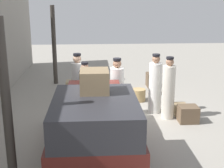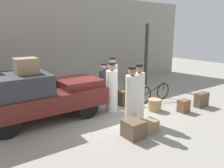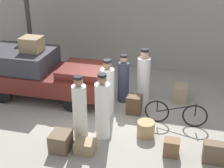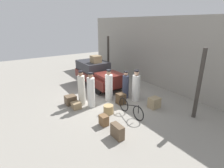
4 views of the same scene
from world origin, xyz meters
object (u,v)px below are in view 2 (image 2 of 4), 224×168
Objects in this scene: porter_standing_middle at (104,85)px; suitcase_tan_flat at (131,87)px; porter_with_bicycle at (132,100)px; trunk_wicker_pale at (184,106)px; conductor_in_dark_uniform at (113,80)px; porter_lifting_near_truck at (138,95)px; trunk_on_truck_roof at (26,66)px; truck at (35,94)px; bicycle at (154,93)px; suitcase_black_upright at (133,129)px; suitcase_small_leather at (148,125)px; porter_carrying_trunk at (112,89)px; wicker_basket at (155,105)px; trunk_large_brown at (124,98)px; trunk_umber_medium at (201,100)px.

porter_standing_middle reaches higher than suitcase_tan_flat.
trunk_wicker_pale is at bearing -1.93° from porter_with_bicycle.
porter_with_bicycle is 3.38× the size of suitcase_tan_flat.
conductor_in_dark_uniform is 2.49m from porter_lifting_near_truck.
truck is at bearing -0.00° from trunk_on_truck_roof.
suitcase_tan_flat is (0.06, 1.51, -0.09)m from bicycle.
suitcase_small_leather is at bearing 4.71° from suitcase_black_upright.
suitcase_tan_flat reaches higher than suitcase_small_leather.
suitcase_black_upright reaches higher than suitcase_small_leather.
conductor_in_dark_uniform reaches higher than porter_standing_middle.
suitcase_tan_flat is at bearing 9.11° from truck.
truck reaches higher than trunk_wicker_pale.
bicycle is at bearing -31.01° from porter_standing_middle.
porter_carrying_trunk is at bearing 142.46° from trunk_wicker_pale.
trunk_on_truck_roof is (-4.75, -0.73, 1.52)m from suitcase_tan_flat.
wicker_basket is 0.74× the size of trunk_on_truck_roof.
wicker_basket is at bearing -133.98° from bicycle.
trunk_large_brown reaches higher than suitcase_small_leather.
porter_lifting_near_truck reaches higher than wicker_basket.
porter_with_bicycle reaches higher than trunk_wicker_pale.
trunk_large_brown is at bearing 68.11° from porter_lifting_near_truck.
trunk_umber_medium is at bearing -42.43° from porter_standing_middle.
porter_standing_middle is at bearing 87.43° from porter_lifting_near_truck.
porter_standing_middle reaches higher than wicker_basket.
porter_with_bicycle is 2.44m from trunk_wicker_pale.
conductor_in_dark_uniform is at bearing 73.70° from porter_lifting_near_truck.
bicycle is 3.23× the size of suitcase_tan_flat.
trunk_umber_medium is 1.32× the size of trunk_wicker_pale.
porter_carrying_trunk is at bearing 77.27° from porter_with_bicycle.
trunk_on_truck_roof is at bearing 158.76° from wicker_basket.
trunk_umber_medium is at bearing -1.34° from trunk_wicker_pale.
trunk_wicker_pale is at bearing -55.18° from porter_standing_middle.
porter_lifting_near_truck is 3.27m from suitcase_tan_flat.
trunk_on_truck_roof is (-2.95, -0.27, 1.07)m from porter_standing_middle.
porter_carrying_trunk is 2.99× the size of trunk_umber_medium.
wicker_basket is 4.54m from trunk_on_truck_roof.
porter_lifting_near_truck is at bearing -126.09° from suitcase_tan_flat.
porter_with_bicycle is 0.87m from suitcase_small_leather.
truck is 6.93× the size of trunk_large_brown.
porter_carrying_trunk is 1.10× the size of porter_standing_middle.
trunk_umber_medium is (2.87, -0.39, -0.57)m from porter_lifting_near_truck.
porter_lifting_near_truck reaches higher than truck.
conductor_in_dark_uniform is (-0.41, 2.06, 0.59)m from wicker_basket.
porter_lifting_near_truck reaches higher than bicycle.
bicycle is at bearing -9.45° from trunk_on_truck_roof.
porter_with_bicycle reaches higher than suitcase_black_upright.
suitcase_tan_flat is (2.41, 2.89, -0.58)m from porter_with_bicycle.
trunk_on_truck_roof is at bearing 165.61° from porter_carrying_trunk.
suitcase_black_upright is (-0.87, -0.80, -0.60)m from porter_lifting_near_truck.
porter_with_bicycle is at bearing 120.18° from suitcase_small_leather.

